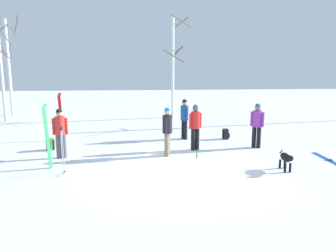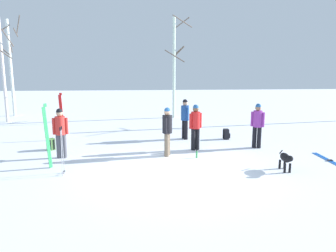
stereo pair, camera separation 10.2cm
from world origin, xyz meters
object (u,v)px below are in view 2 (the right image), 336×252
Objects in this scene: ski_poles_0 at (62,149)px; water_bottle_0 at (197,154)px; person_3 at (196,124)px; ski_pair_planted_1 at (47,137)px; person_1 at (185,116)px; ski_pair_lying_0 at (329,160)px; birch_tree_2 at (175,65)px; dog at (286,159)px; backpack_0 at (226,134)px; person_0 at (60,130)px; birch_tree_1 at (3,67)px; birch_tree_0 at (11,66)px; backpack_1 at (51,144)px; person_4 at (257,123)px; ski_pair_planted_0 at (62,117)px; person_2 at (167,128)px.

ski_poles_0 reaches higher than water_bottle_0.
ski_pair_planted_1 is (-4.85, -1.91, 0.03)m from person_3.
person_1 is 0.89× the size of ski_pair_lying_0.
person_1 is 3.03m from water_bottle_0.
water_bottle_0 is 9.07m from birch_tree_2.
ski_pair_planted_1 is 0.87m from ski_poles_0.
dog reaches higher than backpack_0.
backpack_0 is at bearing 99.81° from dog.
person_0 is 0.31× the size of birch_tree_1.
birch_tree_0 reaches higher than person_1.
ski_pair_lying_0 is 4.43m from water_bottle_0.
person_1 is 6.05m from birch_tree_2.
person_0 is at bearing -58.71° from backpack_1.
birch_tree_1 is (-4.59, 8.56, 1.97)m from ski_pair_planted_1.
person_4 is 15.14m from birch_tree_0.
ski_pair_planted_1 is at bearing -82.79° from ski_pair_planted_0.
person_2 reaches higher than water_bottle_0.
backpack_1 is (-7.00, -1.30, 0.00)m from backpack_0.
ski_pair_planted_0 is 1.04× the size of ski_pair_lying_0.
birch_tree_2 is (-4.38, 9.22, 3.07)m from ski_pair_lying_0.
water_bottle_0 is at bearing -19.41° from person_2.
birch_tree_1 is 0.97× the size of birch_tree_2.
ski_pair_planted_0 is (-5.18, 0.21, 0.01)m from person_1.
ski_pair_planted_0 is 1.40× the size of ski_poles_0.
ski_poles_0 is (1.07, -4.54, -0.23)m from ski_pair_planted_0.
person_2 is 8.55m from birch_tree_2.
ski_pair_lying_0 is (1.93, 0.95, -0.38)m from dog.
person_3 is 13.37m from birch_tree_0.
ski_pair_lying_0 is at bearing 5.27° from ski_poles_0.
person_1 is 0.86× the size of ski_pair_planted_0.
ski_poles_0 is at bearing -76.71° from ski_pair_planted_0.
person_4 is 1.20× the size of ski_poles_0.
ski_poles_0 is 12.82m from birch_tree_0.
backpack_0 and backpack_1 have the same top height.
person_4 is at bearing 21.63° from ski_poles_0.
ski_poles_0 is at bearing -68.55° from backpack_1.
backpack_0 reaches higher than ski_pair_lying_0.
person_1 is 3.90× the size of backpack_0.
birch_tree_0 reaches higher than person_4.
person_2 is 0.31× the size of birch_tree_1.
person_0 is 1.85m from ski_poles_0.
backpack_1 is 9.33m from birch_tree_2.
birch_tree_0 reaches higher than backpack_0.
person_1 is at bearing 91.24° from water_bottle_0.
dog is 0.44× the size of ski_pair_planted_1.
ski_pair_planted_1 reaches higher than person_0.
person_2 is 1.32m from person_3.
person_2 and person_4 have the same top height.
ski_pair_lying_0 is 0.35× the size of birch_tree_1.
birch_tree_0 is (-4.43, 8.46, 2.79)m from backpack_1.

